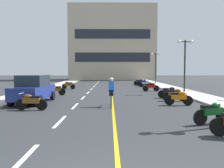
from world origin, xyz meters
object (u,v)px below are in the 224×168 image
at_px(motorcycle_2, 31,101).
at_px(motorcycle_5, 169,92).
at_px(parked_car_near, 34,89).
at_px(motorcycle_11, 140,82).
at_px(motorcycle_7, 151,87).
at_px(motorcycle_4, 175,94).
at_px(motorcycle_1, 212,112).
at_px(motorcycle_8, 68,85).
at_px(street_lamp_mid, 185,54).
at_px(motorcycle_10, 143,83).
at_px(street_lamp_far, 156,61).
at_px(motorcycle_6, 55,90).
at_px(motorcycle_9, 146,83).
at_px(motorcycle_3, 179,98).
at_px(cyclist_rider, 111,91).

xyz_separation_m(motorcycle_2, motorcycle_5, (8.74, 5.01, 0.00)).
distance_m(parked_car_near, motorcycle_11, 19.40).
bearing_deg(motorcycle_7, motorcycle_4, -87.64).
relative_size(parked_car_near, motorcycle_1, 2.58).
xyz_separation_m(motorcycle_4, motorcycle_8, (-9.20, 10.01, 0.00)).
bearing_deg(street_lamp_mid, motorcycle_10, 104.14).
relative_size(street_lamp_mid, motorcycle_7, 2.82).
bearing_deg(street_lamp_far, motorcycle_6, -127.08).
distance_m(parked_car_near, motorcycle_2, 2.87).
distance_m(street_lamp_far, motorcycle_9, 7.36).
distance_m(street_lamp_mid, motorcycle_1, 12.58).
bearing_deg(motorcycle_4, motorcycle_1, -94.05).
relative_size(parked_car_near, motorcycle_4, 2.49).
height_order(motorcycle_2, motorcycle_9, same).
distance_m(street_lamp_mid, street_lamp_far, 13.89).
distance_m(motorcycle_3, motorcycle_8, 14.83).
height_order(parked_car_near, motorcycle_8, parked_car_near).
relative_size(motorcycle_6, motorcycle_11, 1.03).
bearing_deg(motorcycle_5, motorcycle_10, 90.05).
bearing_deg(motorcycle_9, street_lamp_mid, -73.25).
relative_size(street_lamp_mid, parked_car_near, 1.13).
bearing_deg(motorcycle_6, cyclist_rider, -50.98).
height_order(street_lamp_mid, motorcycle_2, street_lamp_mid).
xyz_separation_m(motorcycle_6, motorcycle_9, (9.24, 9.35, 0.00)).
bearing_deg(motorcycle_1, motorcycle_2, 159.02).
bearing_deg(motorcycle_9, motorcycle_4, -90.46).
bearing_deg(motorcycle_11, street_lamp_mid, -76.64).
distance_m(parked_car_near, cyclist_rider, 5.30).
height_order(motorcycle_9, motorcycle_11, same).
relative_size(street_lamp_mid, motorcycle_1, 2.93).
bearing_deg(motorcycle_6, motorcycle_8, 90.58).
xyz_separation_m(motorcycle_10, motorcycle_11, (-0.25, 1.62, 0.00)).
height_order(street_lamp_mid, motorcycle_10, street_lamp_mid).
bearing_deg(motorcycle_1, cyclist_rider, 132.19).
xyz_separation_m(motorcycle_3, motorcycle_8, (-8.89, 11.87, 0.00)).
bearing_deg(motorcycle_1, motorcycle_3, 88.14).
bearing_deg(parked_car_near, motorcycle_8, 88.46).
relative_size(motorcycle_9, cyclist_rider, 0.96).
distance_m(motorcycle_5, motorcycle_10, 13.13).
height_order(motorcycle_6, motorcycle_11, same).
relative_size(motorcycle_4, motorcycle_10, 1.00).
height_order(motorcycle_2, motorcycle_4, same).
height_order(street_lamp_far, motorcycle_11, street_lamp_far).
bearing_deg(motorcycle_1, motorcycle_8, 117.81).
height_order(street_lamp_far, cyclist_rider, street_lamp_far).
bearing_deg(motorcycle_11, motorcycle_1, -90.63).
bearing_deg(street_lamp_mid, motorcycle_6, -171.98).
height_order(motorcycle_5, motorcycle_8, same).
distance_m(motorcycle_5, motorcycle_6, 9.41).
height_order(motorcycle_4, cyclist_rider, cyclist_rider).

